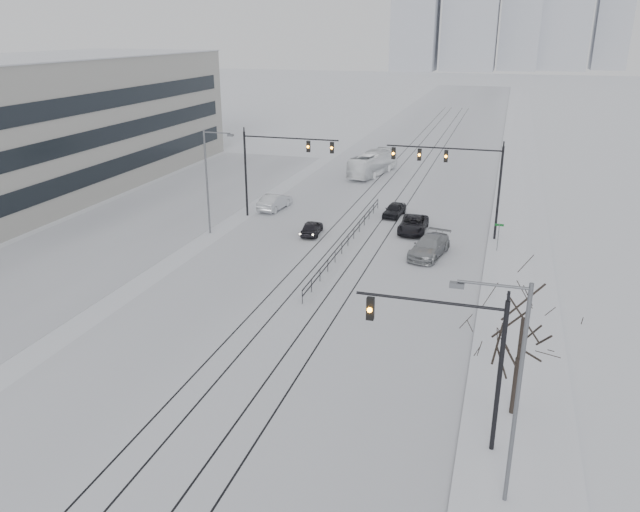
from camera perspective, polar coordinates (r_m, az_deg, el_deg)
The scene contains 21 objects.
ground at distance 26.78m, azimuth -14.57°, elevation -19.76°, with size 500.00×500.00×0.00m, color silver.
road at distance 79.83m, azimuth 7.96°, elevation 7.68°, with size 22.00×260.00×0.02m, color silver.
sidewalk_east at distance 78.96m, azimuth 17.73°, elevation 6.84°, with size 5.00×260.00×0.16m, color silver.
curb at distance 78.95m, azimuth 15.95°, elevation 7.00°, with size 0.10×260.00×0.12m, color gray.
parking_strip at distance 63.34m, azimuth -14.11°, elevation 4.02°, with size 14.00×60.00×0.03m, color silver.
tram_rails at distance 60.72m, azimuth 4.91°, elevation 3.88°, with size 5.30×180.00×0.01m.
office_building at distance 72.73m, azimuth -27.10°, elevation 10.16°, with size 20.20×62.20×14.11m.
traffic_mast_near at distance 26.22m, azimuth 12.74°, elevation -8.47°, with size 6.10×0.37×7.00m.
traffic_mast_ne at distance 53.42m, azimuth 12.60°, elevation 7.58°, with size 9.60×0.37×8.00m.
traffic_mast_nw at distance 57.99m, azimuth -4.13°, elevation 8.78°, with size 9.10×0.37×8.00m.
street_light_east at distance 23.29m, azimuth 17.00°, elevation -10.97°, with size 2.73×0.25×9.00m.
street_light_west at distance 54.16m, azimuth -10.06°, elevation 7.32°, with size 2.73×0.25×9.00m.
bare_tree at distance 28.96m, azimuth 18.00°, elevation -6.31°, with size 4.40×4.40×6.10m.
median_fence at distance 51.26m, azimuth 2.58°, elevation 1.45°, with size 0.06×24.00×1.00m.
street_sign at distance 51.45m, azimuth 16.01°, elevation 2.01°, with size 0.70×0.06×2.40m.
sedan_sb_inner at distance 54.09m, azimuth -0.76°, elevation 2.59°, with size 1.48×3.68×1.26m, color black.
sedan_sb_outer at distance 61.97m, azimuth -4.16°, elevation 4.97°, with size 1.66×4.77×1.57m, color silver.
sedan_nb_front at distance 55.42m, azimuth 8.52°, elevation 2.87°, with size 2.30×4.98×1.38m, color black.
sedan_nb_right at distance 49.65m, azimuth 9.97°, elevation 0.85°, with size 2.20×5.40×1.57m, color gray.
sedan_nb_far at distance 59.93m, azimuth 6.81°, elevation 4.21°, with size 1.51×3.76×1.28m, color black.
box_truck at distance 77.04m, azimuth 4.85°, elevation 8.41°, with size 2.35×10.03×2.79m, color white.
Camera 1 is at (11.78, -17.14, 16.87)m, focal length 35.00 mm.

